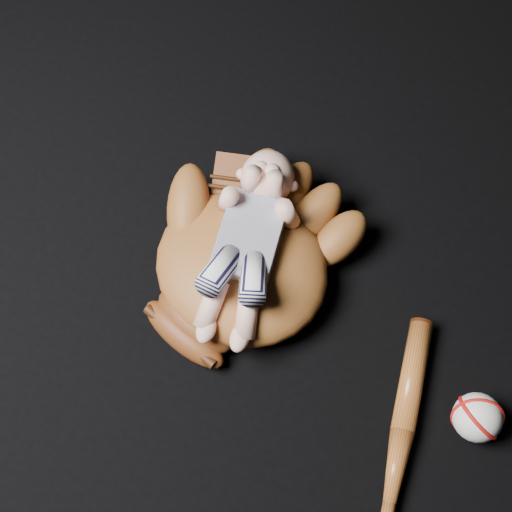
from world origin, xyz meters
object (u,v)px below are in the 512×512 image
baseball_bat (400,446)px  baseball (477,417)px  baseball_glove (241,263)px  newborn_baby (245,249)px

baseball_bat → baseball: bearing=43.7°
baseball_bat → baseball: (0.09, 0.09, 0.02)m
baseball_glove → baseball: baseball_glove is taller
baseball_glove → baseball: 0.45m
baseball_glove → newborn_baby: size_ratio=1.25×
baseball → newborn_baby: bearing=170.5°
baseball_glove → baseball_bat: bearing=-9.0°
baseball_glove → baseball_bat: size_ratio=1.02×
baseball_bat → baseball: 0.13m
baseball_glove → baseball_bat: (0.35, -0.16, -0.05)m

